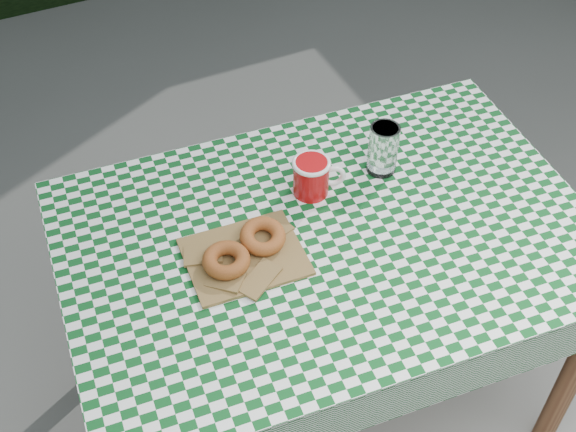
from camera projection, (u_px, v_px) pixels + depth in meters
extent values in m
cube|color=brown|center=(324.00, 326.00, 2.07)|extent=(1.32, 0.94, 0.75)
cube|color=#0A4518|center=(329.00, 234.00, 1.80)|extent=(1.35, 0.96, 0.01)
cube|color=olive|center=(245.00, 256.00, 1.74)|extent=(0.28, 0.23, 0.01)
torus|color=brown|center=(226.00, 260.00, 1.70)|extent=(0.15, 0.15, 0.03)
torus|color=#A14B21|center=(263.00, 236.00, 1.75)|extent=(0.12, 0.12, 0.03)
cylinder|color=white|center=(383.00, 149.00, 1.91)|extent=(0.09, 0.09, 0.14)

